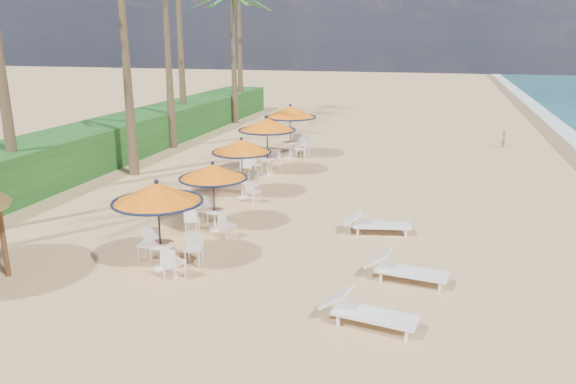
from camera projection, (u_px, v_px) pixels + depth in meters
name	position (u px, v px, depth m)	size (l,w,h in m)	color
ground	(348.00, 291.00, 13.20)	(160.00, 160.00, 0.00)	tan
scrub_hedge	(105.00, 142.00, 26.61)	(3.00, 40.00, 1.80)	#194716
station_0	(160.00, 204.00, 14.00)	(2.29, 2.29, 2.39)	black
station_1	(212.00, 180.00, 16.90)	(2.09, 2.09, 2.18)	black
station_2	(243.00, 152.00, 20.28)	(2.18, 2.18, 2.27)	black
station_3	(266.00, 132.00, 23.68)	(2.45, 2.45, 2.55)	black
station_4	(292.00, 118.00, 27.08)	(2.52, 2.65, 2.63)	black
lounger_near	(365.00, 311.00, 11.53)	(2.10, 0.97, 0.72)	white
lounger_mid	(404.00, 269.00, 13.61)	(2.06, 0.89, 0.71)	white
lounger_far	(374.00, 223.00, 16.91)	(2.09, 0.99, 0.72)	white
palm_6	(232.00, 4.00, 36.31)	(5.00, 5.00, 8.48)	brown
person	(504.00, 139.00, 29.78)	(0.35, 0.23, 0.97)	#99664E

